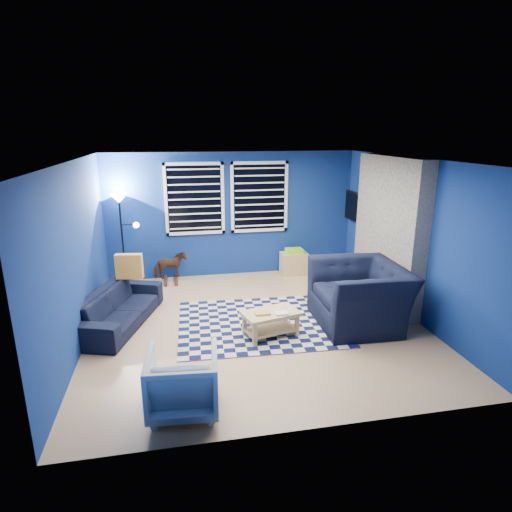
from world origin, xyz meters
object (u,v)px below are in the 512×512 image
(cabinet, at_px, (294,263))
(tv, at_px, (356,208))
(rocking_horse, at_px, (170,266))
(sofa, at_px, (119,308))
(floor_lamp, at_px, (121,211))
(coffee_table, at_px, (271,319))
(armchair_big, at_px, (359,295))
(armchair_bent, at_px, (183,381))

(cabinet, bearing_deg, tv, -10.78)
(rocking_horse, xyz_separation_m, cabinet, (2.54, 0.01, -0.09))
(tv, bearing_deg, rocking_horse, 176.29)
(sofa, xyz_separation_m, cabinet, (3.32, 1.85, -0.04))
(tv, bearing_deg, sofa, -160.50)
(rocking_horse, xyz_separation_m, floor_lamp, (-0.84, 0.00, 1.11))
(tv, height_order, sofa, tv)
(tv, xyz_separation_m, coffee_table, (-2.32, -2.44, -1.12))
(armchair_big, relative_size, floor_lamp, 0.82)
(armchair_big, height_order, cabinet, armchair_big)
(tv, relative_size, rocking_horse, 1.61)
(coffee_table, bearing_deg, rocking_horse, 117.88)
(coffee_table, xyz_separation_m, cabinet, (1.12, 2.69, -0.04))
(sofa, xyz_separation_m, rocking_horse, (0.78, 1.84, 0.05))
(tv, relative_size, sofa, 0.52)
(armchair_big, xyz_separation_m, floor_lamp, (-3.69, 2.52, 0.98))
(rocking_horse, xyz_separation_m, coffee_table, (1.42, -2.68, -0.05))
(sofa, bearing_deg, coffee_table, -92.68)
(sofa, height_order, armchair_big, armchair_big)
(sofa, bearing_deg, armchair_bent, -140.55)
(armchair_big, bearing_deg, rocking_horse, -129.88)
(armchair_bent, height_order, coffee_table, armchair_bent)
(sofa, height_order, coffee_table, sofa)
(sofa, height_order, rocking_horse, rocking_horse)
(sofa, relative_size, coffee_table, 2.16)
(armchair_bent, bearing_deg, floor_lamp, -72.02)
(armchair_bent, distance_m, cabinet, 4.83)
(sofa, height_order, floor_lamp, floor_lamp)
(tv, distance_m, floor_lamp, 4.58)
(tv, height_order, cabinet, tv)
(rocking_horse, bearing_deg, cabinet, -105.94)
(coffee_table, bearing_deg, armchair_bent, -130.99)
(sofa, xyz_separation_m, floor_lamp, (-0.05, 1.85, 1.17))
(sofa, bearing_deg, floor_lamp, 19.74)
(sofa, distance_m, coffee_table, 2.36)
(sofa, relative_size, cabinet, 3.49)
(sofa, xyz_separation_m, coffee_table, (2.20, -0.84, -0.00))
(sofa, height_order, cabinet, sofa)
(tv, xyz_separation_m, armchair_big, (-0.89, -2.27, -0.93))
(rocking_horse, relative_size, floor_lamp, 0.35)
(armchair_big, bearing_deg, coffee_table, -81.83)
(floor_lamp, bearing_deg, sofa, -88.41)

